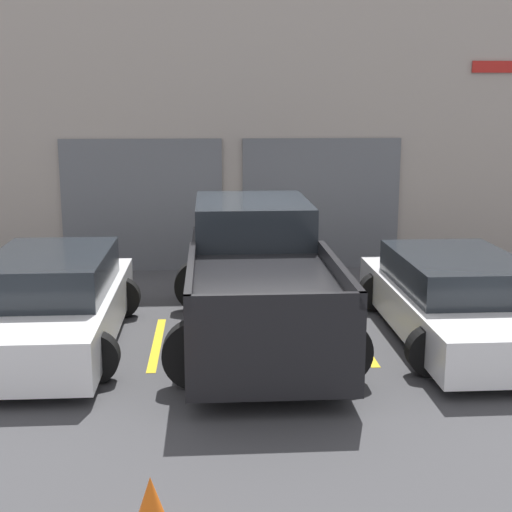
% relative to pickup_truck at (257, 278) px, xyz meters
% --- Properties ---
extents(ground_plane, '(28.00, 28.00, 0.00)m').
position_rel_pickup_truck_xyz_m(ground_plane, '(0.00, 1.19, -0.84)').
color(ground_plane, '#3D3D3F').
extents(shophouse_building, '(17.67, 0.68, 5.24)m').
position_rel_pickup_truck_xyz_m(shophouse_building, '(-0.00, 4.48, 1.75)').
color(shophouse_building, '#9E9389').
rests_on(shophouse_building, ground).
extents(pickup_truck, '(2.44, 5.07, 1.78)m').
position_rel_pickup_truck_xyz_m(pickup_truck, '(0.00, 0.00, 0.00)').
color(pickup_truck, black).
rests_on(pickup_truck, ground).
extents(sedan_white, '(2.11, 4.22, 1.26)m').
position_rel_pickup_truck_xyz_m(sedan_white, '(-2.79, -0.23, -0.25)').
color(sedan_white, white).
rests_on(sedan_white, ground).
extents(sedan_side, '(2.20, 4.41, 1.15)m').
position_rel_pickup_truck_xyz_m(sedan_side, '(2.79, -0.23, -0.30)').
color(sedan_side, white).
rests_on(sedan_side, ground).
extents(parking_stripe_left, '(0.12, 2.20, 0.01)m').
position_rel_pickup_truck_xyz_m(parking_stripe_left, '(-1.39, -0.26, -0.84)').
color(parking_stripe_left, gold).
rests_on(parking_stripe_left, ground).
extents(parking_stripe_centre, '(0.12, 2.20, 0.01)m').
position_rel_pickup_truck_xyz_m(parking_stripe_centre, '(1.39, -0.26, -0.84)').
color(parking_stripe_centre, gold).
rests_on(parking_stripe_centre, ground).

